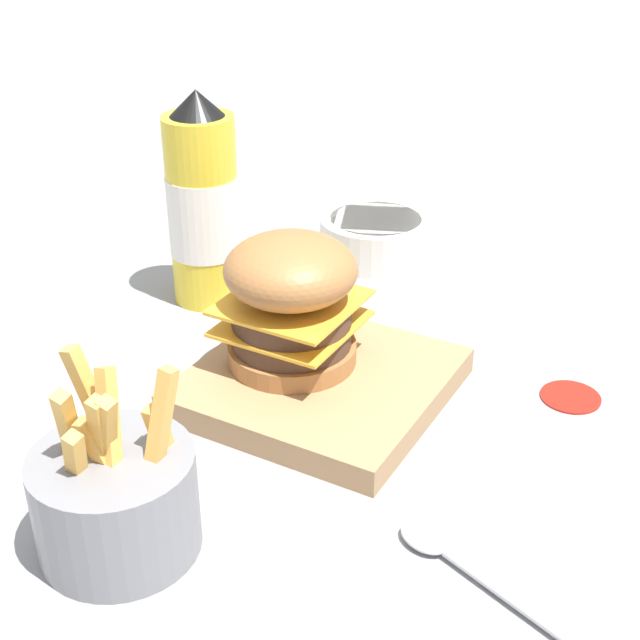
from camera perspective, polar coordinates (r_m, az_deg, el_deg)
ground_plane at (r=0.76m, az=-1.12°, el=-5.36°), size 6.00×6.00×0.00m
serving_board at (r=0.77m, az=0.00°, el=-4.05°), size 0.20×0.20×0.02m
burger at (r=0.75m, az=-1.86°, el=1.30°), size 0.11×0.11×0.12m
ketchup_bottle at (r=0.90m, az=-7.48°, el=7.18°), size 0.07×0.07×0.22m
fries_basket at (r=0.62m, az=-12.94°, el=-11.01°), size 0.11×0.11×0.14m
side_bowl at (r=1.02m, az=3.55°, el=5.42°), size 0.13×0.13×0.05m
spoon at (r=0.62m, az=8.72°, el=-14.93°), size 0.16×0.07×0.01m
ketchup_puddle at (r=0.80m, az=15.75°, el=-4.71°), size 0.05×0.05×0.00m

